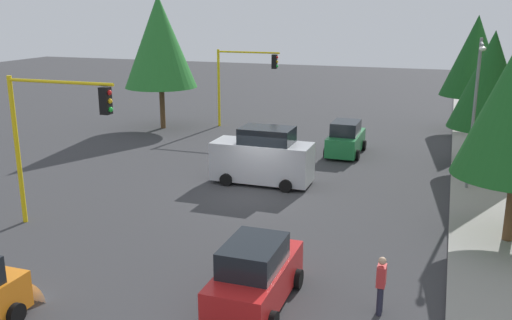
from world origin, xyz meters
TOP-DOWN VIEW (x-y plane):
  - ground_plane at (0.00, 0.00)m, footprint 120.00×120.00m
  - sidewalk_kerb at (-5.00, 10.50)m, footprint 80.00×4.00m
  - lane_arrow_near at (11.51, -3.00)m, footprint 2.40×1.10m
  - traffic_signal_far_right at (-14.00, -5.66)m, footprint 0.36×4.59m
  - traffic_signal_near_right at (6.00, -5.72)m, footprint 0.36×4.59m
  - street_lamp_curbside at (-3.61, 9.20)m, footprint 2.15×0.28m
  - tree_opposite_side at (-12.00, -11.00)m, footprint 5.00×5.00m
  - tree_roadside_far at (-18.00, 9.50)m, footprint 4.29×4.29m
  - tree_roadside_mid at (-8.00, 10.00)m, footprint 3.95×3.95m
  - delivery_van_silver at (-2.00, -0.17)m, footprint 2.22×4.80m
  - car_green at (-8.91, 2.61)m, footprint 4.00×1.99m
  - car_red at (9.07, 3.30)m, footprint 4.14×2.02m
  - pedestrian_crossing at (8.40, 6.74)m, footprint 0.40×0.24m

SIDE VIEW (x-z plane):
  - ground_plane at x=0.00m, z-range 0.00..0.00m
  - lane_arrow_near at x=11.51m, z-range -0.54..0.56m
  - sidewalk_kerb at x=-5.00m, z-range 0.00..0.15m
  - car_green at x=-8.91m, z-range -0.09..1.88m
  - car_red at x=9.07m, z-range -0.09..1.89m
  - pedestrian_crossing at x=8.40m, z-range 0.06..1.76m
  - delivery_van_silver at x=-2.00m, z-range -0.11..2.67m
  - traffic_signal_far_right at x=-14.00m, z-range 1.15..6.62m
  - traffic_signal_near_right at x=6.00m, z-range 1.20..7.02m
  - street_lamp_curbside at x=-3.61m, z-range 0.85..7.85m
  - tree_roadside_mid at x=-8.00m, z-range 1.12..8.33m
  - tree_roadside_far at x=-18.00m, z-range 1.23..9.08m
  - tree_opposite_side at x=-12.00m, z-range 1.45..10.62m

